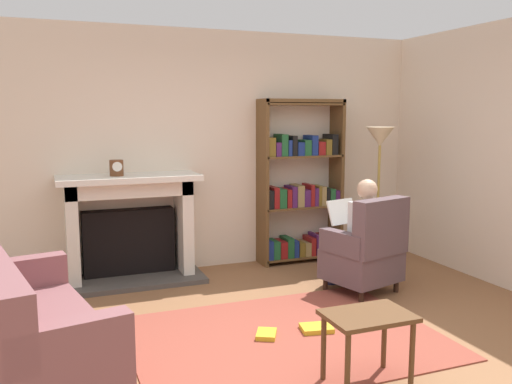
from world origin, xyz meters
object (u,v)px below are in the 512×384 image
Objects in this scene: fireplace at (130,225)px; armchair_reading at (367,251)px; mantel_clock at (117,168)px; bookshelf at (300,187)px; sofa_floral at (33,332)px; floor_lamp at (380,149)px; seated_reader at (358,230)px; side_table at (368,325)px.

fireplace is 1.53× the size of armchair_reading.
mantel_clock is 2.17m from bookshelf.
floor_lamp is (3.73, 1.51, 1.05)m from sofa_floral.
armchair_reading is at bearing 90.00° from seated_reader.
side_table is at bearing 44.30° from seated_reader.
bookshelf is 3.09m from side_table.
sofa_floral is (-3.05, -0.68, -0.10)m from armchair_reading.
mantel_clock is (-0.12, -0.10, 0.62)m from fireplace.
armchair_reading is at bearing -27.67° from mantel_clock.
sofa_floral is at bearing 155.77° from side_table.
bookshelf is at bearing -101.49° from armchair_reading.
fireplace is at bearing -179.02° from bookshelf.
sofa_floral is (-0.93, -1.96, -0.28)m from fireplace.
mantel_clock is 0.29× the size of side_table.
seated_reader is (0.07, -1.20, -0.28)m from bookshelf.
sofa_floral is at bearing -1.08° from seated_reader.
side_table is (-1.02, -1.60, -0.01)m from armchair_reading.
mantel_clock is 2.66m from armchair_reading.
floor_lamp is at bearing -9.16° from fireplace.
fireplace reaches higher than armchair_reading.
sofa_floral is (-0.81, -1.86, -0.90)m from mantel_clock.
sofa_floral is at bearing -113.53° from mantel_clock.
fireplace is at bearing -37.10° from sofa_floral.
floor_lamp is (2.92, -0.35, 0.15)m from mantel_clock.
fireplace is 2.93m from floor_lamp.
floor_lamp is (2.79, -0.45, 0.77)m from fireplace.
armchair_reading is 1.43m from floor_lamp.
floor_lamp is at bearing 55.15° from side_table.
mantel_clock is 2.22m from sofa_floral.
seated_reader is at bearing -134.58° from floor_lamp.
sofa_floral is at bearing -3.24° from armchair_reading.
floor_lamp reaches higher than armchair_reading.
mantel_clock is 0.10× the size of floor_lamp.
sofa_floral is 2.24m from side_table.
side_table is at bearing -124.85° from floor_lamp.
fireplace is 2.39m from seated_reader.
armchair_reading is (2.12, -1.28, -0.18)m from fireplace.
bookshelf is (2.02, 0.03, 0.31)m from fireplace.
armchair_reading is 1.73× the size of side_table.
seated_reader is 1.25m from floor_lamp.
sofa_floral is 1.12× the size of floor_lamp.
armchair_reading is 0.85× the size of seated_reader.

